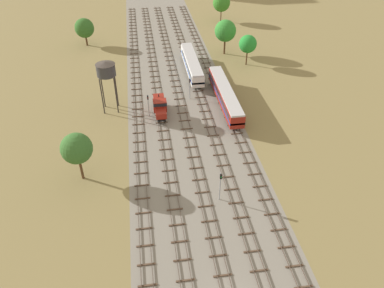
{
  "coord_description": "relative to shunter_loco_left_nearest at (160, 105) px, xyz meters",
  "views": [
    {
      "loc": [
        -7.79,
        -21.89,
        40.45
      ],
      "look_at": [
        0.0,
        30.47,
        1.5
      ],
      "focal_mm": 34.53,
      "sensor_mm": 36.0,
      "label": 1
    }
  ],
  "objects": [
    {
      "name": "ground_plane",
      "position": [
        4.67,
        12.06,
        -2.01
      ],
      "size": [
        480.0,
        480.0,
        0.0
      ],
      "primitive_type": "plane",
      "color": "olive"
    },
    {
      "name": "ballast_bed",
      "position": [
        4.67,
        12.06,
        -2.01
      ],
      "size": [
        22.67,
        176.0,
        0.01
      ],
      "primitive_type": "cube",
      "color": "gray",
      "rests_on": "ground"
    },
    {
      "name": "track_far_left",
      "position": [
        -4.67,
        13.06,
        -1.87
      ],
      "size": [
        2.4,
        126.0,
        0.29
      ],
      "color": "#47382D",
      "rests_on": "ground"
    },
    {
      "name": "track_left",
      "position": [
        0.0,
        13.06,
        -1.87
      ],
      "size": [
        2.4,
        126.0,
        0.29
      ],
      "color": "#47382D",
      "rests_on": "ground"
    },
    {
      "name": "track_centre_left",
      "position": [
        4.67,
        13.06,
        -1.87
      ],
      "size": [
        2.4,
        126.0,
        0.29
      ],
      "color": "#47382D",
      "rests_on": "ground"
    },
    {
      "name": "track_centre",
      "position": [
        9.33,
        13.06,
        -1.87
      ],
      "size": [
        2.4,
        126.0,
        0.29
      ],
      "color": "#47382D",
      "rests_on": "ground"
    },
    {
      "name": "track_centre_right",
      "position": [
        14.0,
        13.06,
        -1.87
      ],
      "size": [
        2.4,
        126.0,
        0.29
      ],
      "color": "#47382D",
      "rests_on": "ground"
    },
    {
      "name": "shunter_loco_left_nearest",
      "position": [
        0.0,
        0.0,
        0.0
      ],
      "size": [
        2.74,
        8.46,
        3.1
      ],
      "color": "maroon",
      "rests_on": "ground"
    },
    {
      "name": "passenger_coach_centre_right_near",
      "position": [
        14.0,
        1.53,
        0.6
      ],
      "size": [
        2.96,
        22.0,
        3.8
      ],
      "color": "maroon",
      "rests_on": "ground"
    },
    {
      "name": "diesel_railcar_centre_mid",
      "position": [
        9.33,
        18.12,
        0.59
      ],
      "size": [
        2.96,
        20.5,
        3.8
      ],
      "color": "white",
      "rests_on": "ground"
    },
    {
      "name": "water_tower",
      "position": [
        -10.06,
        3.31,
        7.1
      ],
      "size": [
        3.94,
        3.94,
        10.78
      ],
      "color": "#2D2826",
      "rests_on": "ground"
    },
    {
      "name": "signal_post_nearest",
      "position": [
        7.0,
        5.39,
        1.17
      ],
      "size": [
        0.28,
        0.47,
        4.98
      ],
      "color": "gray",
      "rests_on": "ground"
    },
    {
      "name": "signal_post_near",
      "position": [
        -2.33,
        -0.59,
        1.15
      ],
      "size": [
        0.28,
        0.47,
        4.93
      ],
      "color": "gray",
      "rests_on": "ground"
    },
    {
      "name": "signal_post_mid",
      "position": [
        7.0,
        -26.34,
        1.36
      ],
      "size": [
        0.28,
        0.47,
        5.31
      ],
      "color": "gray",
      "rests_on": "ground"
    },
    {
      "name": "lineside_tree_0",
      "position": [
        -18.04,
        41.03,
        3.05
      ],
      "size": [
        5.41,
        5.41,
        7.78
      ],
      "color": "#4C331E",
      "rests_on": "ground"
    },
    {
      "name": "lineside_tree_1",
      "position": [
        24.87,
        56.47,
        4.05
      ],
      "size": [
        5.68,
        5.68,
        8.9
      ],
      "color": "#4C331E",
      "rests_on": "ground"
    },
    {
      "name": "lineside_tree_2",
      "position": [
        24.14,
        21.28,
        3.54
      ],
      "size": [
        4.52,
        4.52,
        7.83
      ],
      "color": "#4C331E",
      "rests_on": "ground"
    },
    {
      "name": "lineside_tree_3",
      "position": [
        -14.11,
        -18.17,
        4.06
      ],
      "size": [
        4.98,
        4.98,
        8.58
      ],
      "color": "#4C331E",
      "rests_on": "ground"
    },
    {
      "name": "lineside_tree_4",
      "position": [
        20.03,
        29.13,
        4.41
      ],
      "size": [
        5.76,
        5.76,
        9.33
      ],
      "color": "#4C331E",
      "rests_on": "ground"
    }
  ]
}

